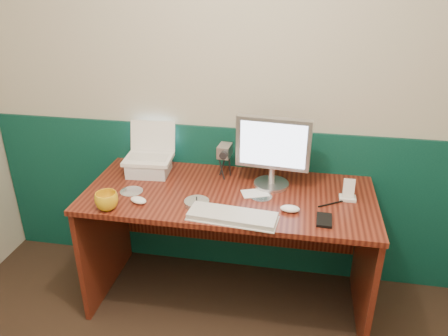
% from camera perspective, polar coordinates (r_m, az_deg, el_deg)
% --- Properties ---
extents(back_wall, '(3.50, 0.04, 2.50)m').
position_cam_1_polar(back_wall, '(2.57, 4.80, 10.34)').
color(back_wall, '#BDB6A0').
rests_on(back_wall, ground).
extents(wainscot, '(3.48, 0.02, 1.00)m').
position_cam_1_polar(wainscot, '(2.84, 4.24, -4.51)').
color(wainscot, '#07332F').
rests_on(wainscot, ground).
extents(desk, '(1.60, 0.70, 0.75)m').
position_cam_1_polar(desk, '(2.62, 0.60, -10.48)').
color(desk, '#3D100B').
rests_on(desk, ground).
extents(laptop_riser, '(0.25, 0.22, 0.08)m').
position_cam_1_polar(laptop_riser, '(2.67, -9.76, 0.13)').
color(laptop_riser, silver).
rests_on(laptop_riser, desk).
extents(laptop, '(0.29, 0.23, 0.23)m').
position_cam_1_polar(laptop, '(2.60, -10.01, 3.26)').
color(laptop, white).
rests_on(laptop, laptop_riser).
extents(monitor, '(0.42, 0.15, 0.41)m').
position_cam_1_polar(monitor, '(2.43, 6.39, 2.04)').
color(monitor, '#BABABF').
rests_on(monitor, desk).
extents(keyboard, '(0.45, 0.19, 0.03)m').
position_cam_1_polar(keyboard, '(2.18, 1.10, -6.37)').
color(keyboard, silver).
rests_on(keyboard, desk).
extents(mouse_right, '(0.10, 0.06, 0.03)m').
position_cam_1_polar(mouse_right, '(2.26, 8.62, -5.28)').
color(mouse_right, white).
rests_on(mouse_right, desk).
extents(mouse_left, '(0.11, 0.09, 0.03)m').
position_cam_1_polar(mouse_left, '(2.36, -11.11, -4.14)').
color(mouse_left, white).
rests_on(mouse_left, desk).
extents(mug, '(0.13, 0.13, 0.09)m').
position_cam_1_polar(mug, '(2.32, -15.08, -4.19)').
color(mug, gold).
rests_on(mug, desk).
extents(camcorder, '(0.09, 0.12, 0.18)m').
position_cam_1_polar(camcorder, '(2.56, 0.10, 0.66)').
color(camcorder, '#B7B7BC').
rests_on(camcorder, desk).
extents(cd_spindle, '(0.13, 0.13, 0.03)m').
position_cam_1_polar(cd_spindle, '(2.30, -3.58, -4.59)').
color(cd_spindle, silver).
rests_on(cd_spindle, desk).
extents(cd_loose_a, '(0.13, 0.13, 0.00)m').
position_cam_1_polar(cd_loose_a, '(2.49, -11.99, -2.97)').
color(cd_loose_a, silver).
rests_on(cd_loose_a, desk).
extents(cd_loose_b, '(0.12, 0.12, 0.00)m').
position_cam_1_polar(cd_loose_b, '(2.39, 4.87, -3.73)').
color(cd_loose_b, silver).
rests_on(cd_loose_b, desk).
extents(pen, '(0.14, 0.09, 0.01)m').
position_cam_1_polar(pen, '(2.37, 13.78, -4.56)').
color(pen, black).
rests_on(pen, desk).
extents(papers, '(0.17, 0.14, 0.00)m').
position_cam_1_polar(papers, '(2.42, 4.07, -3.29)').
color(papers, white).
rests_on(papers, desk).
extents(dock, '(0.09, 0.07, 0.02)m').
position_cam_1_polar(dock, '(2.44, 15.82, -3.81)').
color(dock, white).
rests_on(dock, desk).
extents(music_player, '(0.06, 0.03, 0.10)m').
position_cam_1_polar(music_player, '(2.42, 15.98, -2.56)').
color(music_player, white).
rests_on(music_player, dock).
extents(pda, '(0.08, 0.13, 0.01)m').
position_cam_1_polar(pda, '(2.22, 12.95, -6.65)').
color(pda, black).
rests_on(pda, desk).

